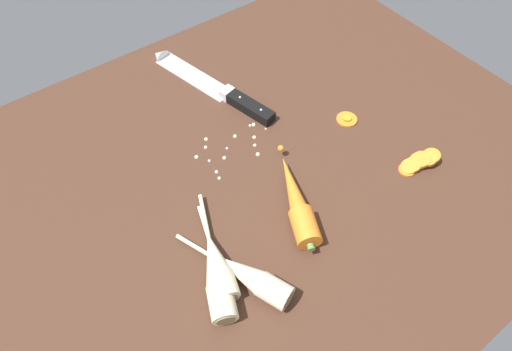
% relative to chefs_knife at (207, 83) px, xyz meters
% --- Properties ---
extents(ground_plane, '(1.20, 0.90, 0.04)m').
position_rel_chefs_knife_xyz_m(ground_plane, '(-0.07, -0.25, -0.03)').
color(ground_plane, '#42281C').
extents(chefs_knife, '(0.11, 0.35, 0.04)m').
position_rel_chefs_knife_xyz_m(chefs_knife, '(0.00, 0.00, 0.00)').
color(chefs_knife, silver).
rests_on(chefs_knife, ground_plane).
extents(whole_carrot, '(0.11, 0.21, 0.04)m').
position_rel_chefs_knife_xyz_m(whole_carrot, '(-0.05, -0.36, 0.01)').
color(whole_carrot, orange).
rests_on(whole_carrot, ground_plane).
extents(parsnip_front, '(0.08, 0.17, 0.04)m').
position_rel_chefs_knife_xyz_m(parsnip_front, '(-0.22, -0.38, 0.01)').
color(parsnip_front, beige).
rests_on(parsnip_front, ground_plane).
extents(parsnip_mid_left, '(0.10, 0.20, 0.04)m').
position_rel_chefs_knife_xyz_m(parsnip_mid_left, '(-0.19, -0.42, 0.01)').
color(parsnip_mid_left, beige).
rests_on(parsnip_mid_left, ground_plane).
extents(parsnip_mid_right, '(0.11, 0.22, 0.04)m').
position_rel_chefs_knife_xyz_m(parsnip_mid_right, '(-0.23, -0.39, 0.01)').
color(parsnip_mid_right, beige).
rests_on(parsnip_mid_right, ground_plane).
extents(carrot_slice_stack, '(0.08, 0.04, 0.03)m').
position_rel_chefs_knife_xyz_m(carrot_slice_stack, '(0.20, -0.42, 0.00)').
color(carrot_slice_stack, orange).
rests_on(carrot_slice_stack, ground_plane).
extents(carrot_slice_stray_near, '(0.04, 0.04, 0.01)m').
position_rel_chefs_knife_xyz_m(carrot_slice_stray_near, '(0.17, -0.26, -0.00)').
color(carrot_slice_stray_near, orange).
rests_on(carrot_slice_stray_near, ground_plane).
extents(mince_crumbs, '(0.16, 0.10, 0.01)m').
position_rel_chefs_knife_xyz_m(mince_crumbs, '(-0.06, -0.18, -0.00)').
color(mince_crumbs, beige).
rests_on(mince_crumbs, ground_plane).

